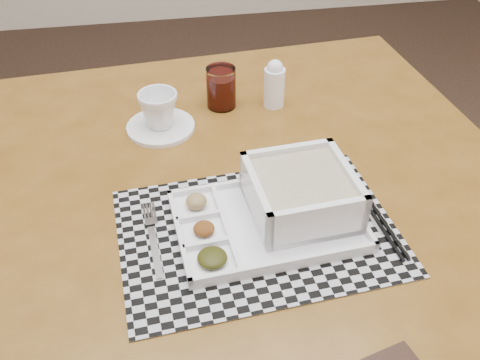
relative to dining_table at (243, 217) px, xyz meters
name	(u,v)px	position (x,y,z in m)	size (l,w,h in m)	color
floor	(159,322)	(-0.22, 0.32, -0.75)	(5.00, 5.00, 0.00)	black
dining_table	(243,217)	(0.00, 0.00, 0.00)	(1.19, 1.19, 0.83)	#5C3910
placemat	(258,232)	(0.00, -0.13, 0.09)	(0.48, 0.34, 0.00)	#B3B3BB
serving_tray	(290,202)	(0.07, -0.10, 0.12)	(0.34, 0.24, 0.09)	white
fork	(154,236)	(-0.18, -0.11, 0.09)	(0.03, 0.19, 0.00)	silver
spoon	(351,184)	(0.20, -0.04, 0.09)	(0.04, 0.18, 0.01)	silver
chopsticks	(374,212)	(0.22, -0.12, 0.09)	(0.04, 0.24, 0.01)	black
saucer	(161,127)	(-0.14, 0.22, 0.09)	(0.15, 0.15, 0.01)	white
cup	(159,110)	(-0.14, 0.22, 0.14)	(0.09, 0.09, 0.08)	white
juice_glass	(221,89)	(0.00, 0.29, 0.13)	(0.07, 0.07, 0.10)	white
creamer_bottle	(274,84)	(0.12, 0.28, 0.14)	(0.05, 0.05, 0.12)	white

